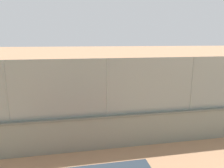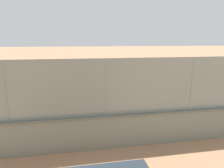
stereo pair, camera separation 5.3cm
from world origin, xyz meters
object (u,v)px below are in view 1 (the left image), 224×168
Objects in this scene: player_foreground_swinging at (81,73)px; spare_ball_by_wall at (182,124)px; player_at_service_line at (161,82)px; sports_ball at (84,74)px.

player_foreground_swinging is 8.70× the size of spare_ball_by_wall.
sports_ball is at bearing -38.86° from player_at_service_line.
player_foreground_swinging is 11.50m from spare_ball_by_wall.
player_foreground_swinging reaches higher than sports_ball.
player_at_service_line reaches higher than sports_ball.
spare_ball_by_wall is (-3.67, 9.99, -0.99)m from sports_ball.
player_at_service_line is at bearing -105.82° from spare_ball_by_wall.
player_at_service_line is 20.01× the size of sports_ball.
player_foreground_swinging is 0.82m from sports_ball.
player_foreground_swinging is at bearing -72.71° from sports_ball.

